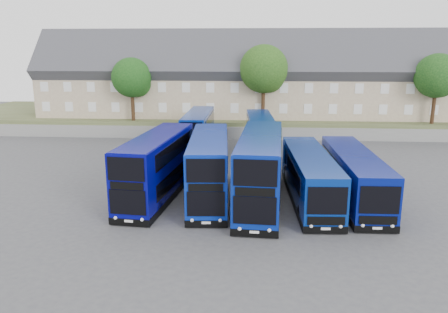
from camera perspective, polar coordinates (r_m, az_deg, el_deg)
ground at (r=29.71m, az=2.04°, el=-6.98°), size 120.00×120.00×0.00m
retaining_wall at (r=52.69m, az=2.90°, el=3.07°), size 70.00×0.40×1.50m
earth_bank at (r=62.51m, az=3.06°, el=4.99°), size 80.00×20.00×2.00m
terrace_row at (r=57.91m, az=3.08°, el=9.87°), size 54.00×10.40×11.20m
dd_front_left at (r=31.88m, az=-8.73°, el=-1.46°), size 3.79×11.64×4.55m
dd_front_mid at (r=31.34m, az=-1.96°, el=-1.60°), size 3.34×11.52×4.52m
dd_front_right at (r=30.37m, az=4.74°, el=-1.83°), size 3.54×12.32×4.84m
dd_rear_left at (r=45.81m, az=-3.37°, el=3.10°), size 2.45×10.55×4.18m
dd_rear_right at (r=43.57m, az=4.75°, el=2.48°), size 2.95×10.53×4.14m
coach_east_a at (r=31.70m, az=11.09°, el=-2.71°), size 3.11×12.55×3.40m
coach_east_b at (r=32.57m, az=16.57°, el=-2.57°), size 2.82×12.57×3.43m
tree_west at (r=54.97m, az=-11.82°, el=9.87°), size 4.80×4.80×7.65m
tree_mid at (r=53.44m, az=5.37°, el=11.08°), size 5.76×5.76×9.18m
tree_east at (r=57.10m, az=26.14°, el=9.25°), size 5.12×5.12×8.16m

